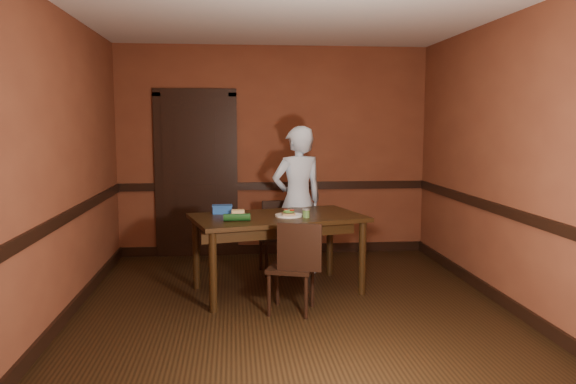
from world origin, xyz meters
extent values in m
cube|color=black|center=(0.00, 0.00, 0.00)|extent=(4.00, 4.50, 0.01)
cube|color=silver|center=(0.00, 0.00, 2.70)|extent=(4.00, 4.50, 0.01)
cube|color=brown|center=(0.00, 2.25, 1.35)|extent=(4.00, 0.02, 2.70)
cube|color=brown|center=(0.00, -2.25, 1.35)|extent=(4.00, 0.02, 2.70)
cube|color=brown|center=(-2.00, 0.00, 1.35)|extent=(0.02, 4.50, 2.70)
cube|color=brown|center=(2.00, 0.00, 1.35)|extent=(0.02, 4.50, 2.70)
cube|color=black|center=(0.00, 2.23, 0.90)|extent=(4.00, 0.03, 0.10)
cube|color=black|center=(-1.99, 0.00, 0.90)|extent=(0.03, 4.50, 0.10)
cube|color=black|center=(1.99, 0.00, 0.90)|extent=(0.03, 4.50, 0.10)
cube|color=black|center=(0.00, 2.23, 0.06)|extent=(4.00, 0.03, 0.12)
cube|color=black|center=(-1.99, 0.00, 0.06)|extent=(0.03, 4.50, 0.12)
cube|color=black|center=(1.99, 0.00, 0.06)|extent=(0.03, 4.50, 0.12)
cube|color=black|center=(-1.00, 2.21, 1.02)|extent=(0.85, 0.04, 2.05)
cube|color=black|center=(-1.48, 2.23, 1.02)|extent=(0.10, 0.06, 2.15)
cube|color=black|center=(-0.52, 2.23, 1.02)|extent=(0.10, 0.06, 2.15)
cube|color=black|center=(-1.00, 2.23, 2.10)|extent=(1.05, 0.06, 0.10)
cube|color=black|center=(-0.09, 0.54, 0.39)|extent=(1.86, 1.34, 0.79)
imported|color=silver|center=(0.19, 1.22, 0.84)|extent=(0.71, 0.58, 1.68)
cylinder|color=white|center=(0.02, 0.49, 0.79)|extent=(0.27, 0.27, 0.01)
cube|color=#99744A|center=(0.02, 0.49, 0.81)|extent=(0.13, 0.12, 0.02)
ellipsoid|color=#4D9437|center=(0.02, 0.49, 0.83)|extent=(0.12, 0.11, 0.03)
cylinder|color=#B01404|center=(-0.01, 0.51, 0.85)|extent=(0.05, 0.05, 0.01)
cylinder|color=#B01404|center=(0.05, 0.48, 0.85)|extent=(0.05, 0.05, 0.01)
cylinder|color=#89B55C|center=(-0.01, 0.46, 0.85)|extent=(0.03, 0.03, 0.01)
cylinder|color=#89B55C|center=(0.05, 0.52, 0.85)|extent=(0.03, 0.03, 0.01)
cylinder|color=#89B55C|center=(0.02, 0.49, 0.85)|extent=(0.03, 0.03, 0.01)
cylinder|color=#53823C|center=(0.18, 0.39, 0.82)|extent=(0.07, 0.07, 0.07)
cylinder|color=beige|center=(0.18, 0.39, 0.87)|extent=(0.07, 0.07, 0.01)
cylinder|color=white|center=(-0.48, 0.62, 0.79)|extent=(0.17, 0.17, 0.01)
cube|color=#D8B773|center=(-0.48, 0.62, 0.82)|extent=(0.13, 0.09, 0.04)
cube|color=blue|center=(-0.65, 0.74, 0.83)|extent=(0.20, 0.14, 0.08)
cube|color=blue|center=(-0.65, 0.74, 0.87)|extent=(0.21, 0.15, 0.01)
cylinder|color=#113914|center=(-0.50, 0.27, 0.82)|extent=(0.26, 0.08, 0.07)
camera|label=1|loc=(-0.53, -5.03, 1.71)|focal=35.00mm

